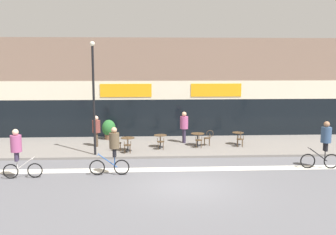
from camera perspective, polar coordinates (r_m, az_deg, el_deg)
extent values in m
plane|color=#5B5B60|center=(16.04, 2.67, -9.85)|extent=(120.00, 120.00, 0.00)
cube|color=slate|center=(23.01, 0.88, -4.14)|extent=(40.00, 5.50, 0.12)
cube|color=#7F6656|center=(27.28, 0.22, 4.50)|extent=(40.00, 4.00, 6.45)
cube|color=black|center=(25.52, 0.46, -0.05)|extent=(38.80, 0.10, 2.40)
cube|color=beige|center=(25.34, 0.47, 3.99)|extent=(39.20, 0.14, 1.20)
cube|color=orange|center=(25.26, -6.13, 3.93)|extent=(3.28, 0.08, 0.84)
cube|color=orange|center=(25.62, 6.99, 3.98)|extent=(3.28, 0.08, 0.84)
cube|color=silver|center=(18.35, 1.92, -7.51)|extent=(36.00, 0.70, 0.01)
cylinder|color=black|center=(21.61, -5.83, -4.79)|extent=(0.42, 0.42, 0.02)
cylinder|color=black|center=(21.54, -5.85, -3.92)|extent=(0.07, 0.07, 0.70)
cylinder|color=#4C3823|center=(21.46, -5.86, -2.97)|extent=(0.76, 0.76, 0.02)
cylinder|color=black|center=(22.37, -1.11, -4.30)|extent=(0.40, 0.40, 0.02)
cylinder|color=black|center=(22.31, -1.12, -3.48)|extent=(0.07, 0.07, 0.68)
cylinder|color=#4C3823|center=(22.24, -1.12, -2.59)|extent=(0.73, 0.73, 0.02)
cylinder|color=black|center=(22.86, 4.30, -4.05)|extent=(0.43, 0.43, 0.02)
cylinder|color=black|center=(22.80, 4.30, -3.23)|extent=(0.07, 0.07, 0.69)
cylinder|color=#4C3823|center=(22.73, 4.31, -2.35)|extent=(0.78, 0.78, 0.02)
cylinder|color=black|center=(23.42, 10.07, -3.87)|extent=(0.37, 0.37, 0.02)
cylinder|color=black|center=(23.35, 10.09, -3.05)|extent=(0.07, 0.07, 0.70)
cylinder|color=#4C3823|center=(23.29, 10.11, -2.18)|extent=(0.67, 0.67, 0.02)
cylinder|color=#4C3823|center=(20.98, -5.92, -4.00)|extent=(0.44, 0.44, 0.03)
cylinder|color=#4C3823|center=(21.16, -6.32, -4.53)|extent=(0.03, 0.03, 0.42)
cylinder|color=#4C3823|center=(21.18, -5.56, -4.51)|extent=(0.03, 0.03, 0.42)
cylinder|color=#4C3823|center=(20.89, -6.27, -4.70)|extent=(0.03, 0.03, 0.42)
cylinder|color=#4C3823|center=(20.90, -5.50, -4.67)|extent=(0.03, 0.03, 0.42)
torus|color=#4C3823|center=(20.76, -5.90, -3.39)|extent=(0.08, 0.41, 0.41)
cylinder|color=#4C3823|center=(20.78, -6.37, -3.77)|extent=(0.03, 0.03, 0.23)
cylinder|color=#4C3823|center=(20.80, -5.42, -3.74)|extent=(0.03, 0.03, 0.23)
cylinder|color=#4C3823|center=(21.55, -7.31, -3.70)|extent=(0.40, 0.40, 0.03)
cylinder|color=#4C3823|center=(21.73, -6.91, -4.20)|extent=(0.03, 0.03, 0.42)
cylinder|color=#4C3823|center=(21.46, -6.95, -4.36)|extent=(0.03, 0.03, 0.42)
cylinder|color=#4C3823|center=(21.75, -7.65, -4.21)|extent=(0.03, 0.03, 0.42)
cylinder|color=#4C3823|center=(21.48, -7.70, -4.37)|extent=(0.03, 0.03, 0.42)
torus|color=#4C3823|center=(21.51, -7.78, -3.02)|extent=(0.41, 0.03, 0.41)
cylinder|color=#4C3823|center=(21.71, -7.74, -3.28)|extent=(0.03, 0.03, 0.23)
cylinder|color=#4C3823|center=(21.37, -7.81, -3.46)|extent=(0.03, 0.03, 0.23)
cylinder|color=#4C3823|center=(21.75, -1.07, -3.53)|extent=(0.41, 0.41, 0.03)
cylinder|color=#4C3823|center=(21.93, -1.44, -4.03)|extent=(0.03, 0.03, 0.42)
cylinder|color=#4C3823|center=(21.93, -0.70, -4.03)|extent=(0.03, 0.03, 0.42)
cylinder|color=#4C3823|center=(21.66, -1.44, -4.19)|extent=(0.03, 0.03, 0.42)
cylinder|color=#4C3823|center=(21.66, -0.69, -4.18)|extent=(0.03, 0.03, 0.42)
torus|color=#4C3823|center=(21.53, -1.07, -2.93)|extent=(0.04, 0.41, 0.41)
cylinder|color=#4C3823|center=(21.56, -1.52, -3.29)|extent=(0.03, 0.03, 0.23)
cylinder|color=#4C3823|center=(21.56, -0.61, -3.28)|extent=(0.03, 0.03, 0.23)
cylinder|color=#4C3823|center=(22.24, 4.49, -3.29)|extent=(0.44, 0.44, 0.03)
cylinder|color=#4C3823|center=(22.42, 4.11, -3.78)|extent=(0.03, 0.03, 0.42)
cylinder|color=#4C3823|center=(22.43, 4.83, -3.78)|extent=(0.03, 0.03, 0.42)
cylinder|color=#4C3823|center=(22.15, 4.13, -3.93)|extent=(0.03, 0.03, 0.42)
cylinder|color=#4C3823|center=(22.16, 4.86, -3.93)|extent=(0.03, 0.03, 0.42)
torus|color=#4C3823|center=(22.03, 4.51, -2.71)|extent=(0.07, 0.41, 0.41)
cylinder|color=#4C3823|center=(22.05, 4.06, -3.05)|extent=(0.03, 0.03, 0.23)
cylinder|color=#4C3823|center=(22.06, 4.95, -3.05)|extent=(0.03, 0.03, 0.23)
cylinder|color=#4C3823|center=(22.86, 5.68, -2.99)|extent=(0.42, 0.42, 0.03)
cylinder|color=#4C3823|center=(22.75, 5.35, -3.62)|extent=(0.03, 0.03, 0.42)
cylinder|color=#4C3823|center=(23.02, 5.29, -3.48)|extent=(0.03, 0.03, 0.42)
cylinder|color=#4C3823|center=(22.78, 6.05, -3.62)|extent=(0.03, 0.03, 0.42)
cylinder|color=#4C3823|center=(23.05, 5.98, -3.47)|extent=(0.03, 0.03, 0.42)
torus|color=#4C3823|center=(22.82, 6.11, -2.35)|extent=(0.41, 0.05, 0.41)
cylinder|color=#4C3823|center=(22.68, 6.15, -2.76)|extent=(0.03, 0.03, 0.23)
cylinder|color=#4C3823|center=(23.01, 6.06, -2.60)|extent=(0.03, 0.03, 0.23)
cylinder|color=#4C3823|center=(22.81, 10.41, -3.11)|extent=(0.44, 0.44, 0.03)
cylinder|color=#4C3823|center=(22.97, 10.00, -3.59)|extent=(0.03, 0.03, 0.42)
cylinder|color=#4C3823|center=(23.01, 10.69, -3.59)|extent=(0.03, 0.03, 0.42)
cylinder|color=#4C3823|center=(22.70, 10.09, -3.74)|extent=(0.03, 0.03, 0.42)
cylinder|color=#4C3823|center=(22.74, 10.79, -3.74)|extent=(0.03, 0.03, 0.42)
torus|color=#4C3823|center=(22.60, 10.48, -2.54)|extent=(0.07, 0.41, 0.41)
cylinder|color=#4C3823|center=(22.60, 10.04, -2.88)|extent=(0.03, 0.03, 0.23)
cylinder|color=#4C3823|center=(22.65, 10.90, -2.88)|extent=(0.03, 0.03, 0.23)
cylinder|color=brown|center=(24.89, -8.57, -2.73)|extent=(0.53, 0.53, 0.36)
ellipsoid|color=#28662D|center=(24.79, -8.60, -1.50)|extent=(0.85, 0.85, 1.02)
cylinder|color=black|center=(20.51, -10.72, 2.36)|extent=(0.12, 0.12, 5.63)
sphere|color=beige|center=(20.43, -10.93, 10.47)|extent=(0.26, 0.26, 0.26)
torus|color=black|center=(19.54, 19.62, -5.97)|extent=(0.70, 0.11, 0.70)
torus|color=black|center=(19.89, 22.61, -5.88)|extent=(0.70, 0.11, 0.70)
cylinder|color=black|center=(19.62, 21.02, -5.09)|extent=(0.84, 0.11, 0.63)
cylinder|color=black|center=(19.73, 21.82, -5.21)|extent=(0.04, 0.04, 0.49)
cylinder|color=black|center=(19.42, 19.85, -4.26)|extent=(0.07, 0.48, 0.03)
cylinder|color=black|center=(19.56, 21.98, -4.01)|extent=(0.18, 0.18, 0.40)
cylinder|color=black|center=(19.72, 21.80, -3.90)|extent=(0.18, 0.18, 0.40)
cylinder|color=#334C70|center=(19.54, 21.97, -2.35)|extent=(0.51, 0.51, 0.72)
sphere|color=#9E7051|center=(19.46, 22.05, -0.91)|extent=(0.27, 0.27, 0.27)
torus|color=black|center=(17.61, -10.25, -7.16)|extent=(0.69, 0.06, 0.69)
torus|color=black|center=(17.50, -6.75, -7.18)|extent=(0.69, 0.06, 0.69)
cylinder|color=#23519E|center=(17.48, -8.70, -6.24)|extent=(0.83, 0.05, 0.62)
cylinder|color=#23519E|center=(17.46, -7.75, -6.41)|extent=(0.04, 0.04, 0.48)
cylinder|color=#23519E|center=(17.46, -10.12, -5.30)|extent=(0.03, 0.48, 0.03)
cylinder|color=black|center=(17.28, -7.80, -5.11)|extent=(0.15, 0.15, 0.37)
cylinder|color=black|center=(17.44, -7.75, -4.98)|extent=(0.15, 0.15, 0.37)
cylinder|color=brown|center=(17.25, -7.81, -3.34)|extent=(0.44, 0.44, 0.68)
sphere|color=tan|center=(17.16, -7.84, -1.81)|extent=(0.25, 0.25, 0.25)
torus|color=black|center=(17.91, -18.74, -7.29)|extent=(0.65, 0.10, 0.64)
torus|color=black|center=(18.13, -21.87, -7.26)|extent=(0.65, 0.10, 0.64)
cylinder|color=silver|center=(17.93, -20.20, -6.43)|extent=(0.78, 0.11, 0.58)
cylinder|color=silver|center=(18.01, -21.04, -6.57)|extent=(0.04, 0.04, 0.45)
cylinder|color=silver|center=(17.78, -18.98, -5.58)|extent=(0.07, 0.48, 0.03)
cylinder|color=#382D47|center=(17.99, -21.04, -5.21)|extent=(0.17, 0.17, 0.39)
cylinder|color=#382D47|center=(17.82, -21.17, -5.34)|extent=(0.17, 0.17, 0.39)
cylinder|color=#A84C7F|center=(17.79, -21.19, -3.55)|extent=(0.50, 0.50, 0.71)
sphere|color=beige|center=(17.70, -21.27, -2.00)|extent=(0.27, 0.27, 0.27)
cylinder|color=#382D47|center=(23.47, 2.39, -2.69)|extent=(0.19, 0.19, 0.85)
cylinder|color=#382D47|center=(23.65, 2.29, -2.61)|extent=(0.19, 0.19, 0.85)
cylinder|color=#A84C7F|center=(23.42, 2.35, -0.74)|extent=(0.55, 0.55, 0.74)
sphere|color=tan|center=(23.35, 2.36, 0.49)|extent=(0.28, 0.28, 0.28)
cylinder|color=#4C3D2D|center=(22.81, -10.33, -3.19)|extent=(0.17, 0.17, 0.81)
cylinder|color=#4C3D2D|center=(22.98, -10.31, -3.11)|extent=(0.17, 0.17, 0.81)
cylinder|color=brown|center=(22.76, -10.37, -1.29)|extent=(0.49, 0.49, 0.70)
sphere|color=beige|center=(22.68, -10.40, -0.09)|extent=(0.26, 0.26, 0.26)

